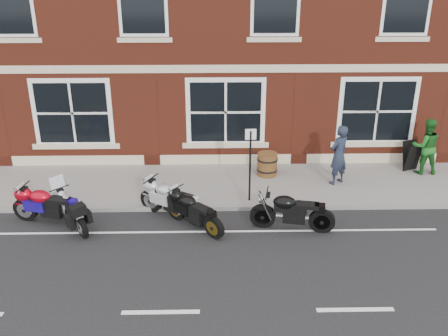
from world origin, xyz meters
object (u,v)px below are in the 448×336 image
(moto_sport_red, at_px, (49,204))
(barrel_planter, at_px, (267,164))
(pedestrian_right, at_px, (426,146))
(a_board_sign, at_px, (412,156))
(moto_naked_black, at_px, (291,210))
(moto_touring_silver, at_px, (72,208))
(parking_sign, at_px, (250,160))
(moto_sport_silver, at_px, (173,199))
(pedestrian_left, at_px, (339,155))
(moto_sport_black, at_px, (194,210))

(moto_sport_red, bearing_deg, barrel_planter, -50.51)
(pedestrian_right, bearing_deg, a_board_sign, -41.00)
(moto_naked_black, xyz_separation_m, pedestrian_right, (4.82, 3.37, 0.47))
(moto_touring_silver, relative_size, parking_sign, 0.75)
(moto_sport_silver, bearing_deg, pedestrian_left, -36.13)
(moto_sport_red, relative_size, pedestrian_left, 1.16)
(moto_sport_silver, xyz_separation_m, a_board_sign, (7.68, 2.94, 0.02))
(a_board_sign, bearing_deg, parking_sign, 179.11)
(moto_touring_silver, distance_m, moto_sport_red, 0.66)
(a_board_sign, bearing_deg, moto_touring_silver, 175.49)
(pedestrian_left, bearing_deg, moto_touring_silver, -17.90)
(moto_sport_black, xyz_separation_m, pedestrian_left, (4.37, 2.48, 0.53))
(moto_touring_silver, xyz_separation_m, pedestrian_left, (7.63, 2.30, 0.55))
(moto_sport_silver, xyz_separation_m, barrel_planter, (2.86, 2.58, -0.08))
(moto_sport_black, distance_m, a_board_sign, 7.90)
(pedestrian_right, xyz_separation_m, a_board_sign, (-0.29, 0.27, -0.45))
(moto_sport_silver, bearing_deg, pedestrian_right, -38.61)
(moto_touring_silver, distance_m, moto_sport_black, 3.26)
(moto_naked_black, bearing_deg, moto_sport_red, 97.33)
(moto_sport_black, relative_size, pedestrian_right, 0.86)
(moto_touring_silver, xyz_separation_m, pedestrian_right, (10.63, 3.07, 0.52))
(moto_touring_silver, height_order, pedestrian_right, pedestrian_right)
(pedestrian_right, distance_m, parking_sign, 6.12)
(pedestrian_left, relative_size, barrel_planter, 2.54)
(moto_sport_red, bearing_deg, pedestrian_right, -60.70)
(pedestrian_left, distance_m, parking_sign, 3.05)
(moto_sport_red, height_order, moto_sport_silver, moto_sport_silver)
(pedestrian_left, relative_size, parking_sign, 0.86)
(moto_sport_red, bearing_deg, a_board_sign, -59.01)
(moto_sport_black, distance_m, pedestrian_right, 8.07)
(barrel_planter, bearing_deg, moto_naked_black, -85.02)
(moto_sport_black, height_order, pedestrian_right, pedestrian_right)
(moto_touring_silver, height_order, barrel_planter, moto_touring_silver)
(moto_sport_black, relative_size, parking_sign, 0.72)
(pedestrian_right, relative_size, a_board_sign, 1.94)
(moto_sport_silver, distance_m, pedestrian_left, 5.35)
(barrel_planter, height_order, parking_sign, parking_sign)
(pedestrian_left, height_order, a_board_sign, pedestrian_left)
(pedestrian_left, bearing_deg, moto_sport_silver, -13.69)
(moto_touring_silver, height_order, moto_naked_black, moto_touring_silver)
(moto_sport_red, distance_m, moto_sport_silver, 3.30)
(moto_touring_silver, height_order, moto_sport_black, moto_touring_silver)
(moto_naked_black, bearing_deg, moto_sport_silver, 88.71)
(moto_sport_red, relative_size, barrel_planter, 2.94)
(moto_sport_black, height_order, moto_naked_black, moto_naked_black)
(moto_sport_red, xyz_separation_m, moto_naked_black, (6.44, -0.45, 0.00))
(moto_sport_red, distance_m, pedestrian_right, 11.65)
(moto_sport_red, relative_size, moto_sport_black, 1.38)
(a_board_sign, relative_size, barrel_planter, 1.27)
(pedestrian_right, xyz_separation_m, barrel_planter, (-5.11, -0.09, -0.55))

